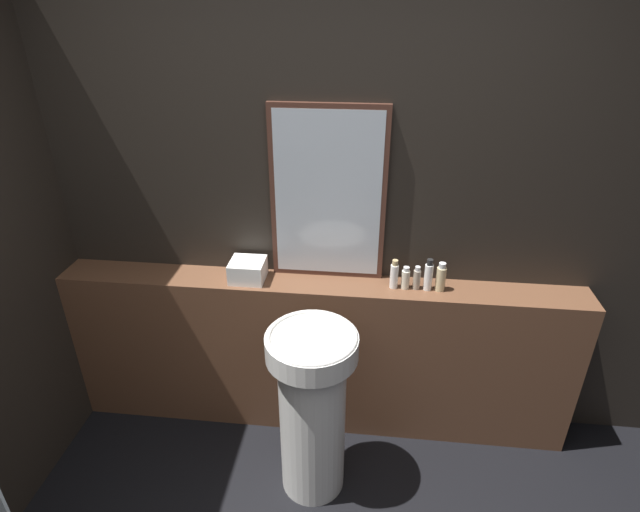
{
  "coord_description": "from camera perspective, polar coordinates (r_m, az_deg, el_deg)",
  "views": [
    {
      "loc": [
        0.25,
        -0.65,
        2.24
      ],
      "look_at": [
        0.02,
        1.42,
        1.14
      ],
      "focal_mm": 28.0,
      "sensor_mm": 36.0,
      "label": 1
    }
  ],
  "objects": [
    {
      "name": "lotion_bottle",
      "position": [
        2.53,
        11.0,
        -2.54
      ],
      "size": [
        0.04,
        0.04,
        0.13
      ],
      "color": "gray",
      "rests_on": "vanity_counter"
    },
    {
      "name": "wall_back",
      "position": [
        2.54,
        0.14,
        4.8
      ],
      "size": [
        8.0,
        0.06,
        2.5
      ],
      "color": "black",
      "rests_on": "ground_plane"
    },
    {
      "name": "conditioner_bottle",
      "position": [
        2.53,
        9.75,
        -2.54
      ],
      "size": [
        0.04,
        0.04,
        0.12
      ],
      "color": "beige",
      "rests_on": "vanity_counter"
    },
    {
      "name": "mirror",
      "position": [
        2.45,
        0.9,
        6.9
      ],
      "size": [
        0.57,
        0.03,
        0.88
      ],
      "color": "#47281E",
      "rests_on": "vanity_counter"
    },
    {
      "name": "body_wash_bottle",
      "position": [
        2.53,
        12.29,
        -2.21
      ],
      "size": [
        0.04,
        0.04,
        0.17
      ],
      "color": "white",
      "rests_on": "vanity_counter"
    },
    {
      "name": "vanity_counter",
      "position": [
        2.83,
        -0.19,
        -11.2
      ],
      "size": [
        2.73,
        0.23,
        0.93
      ],
      "color": "brown",
      "rests_on": "ground_plane"
    },
    {
      "name": "hand_soap_bottle",
      "position": [
        2.54,
        13.65,
        -2.43
      ],
      "size": [
        0.05,
        0.05,
        0.15
      ],
      "color": "#C6B284",
      "rests_on": "vanity_counter"
    },
    {
      "name": "pedestal_sink",
      "position": [
        2.47,
        -0.88,
        -16.87
      ],
      "size": [
        0.42,
        0.42,
        0.93
      ],
      "color": "silver",
      "rests_on": "ground_plane"
    },
    {
      "name": "shampoo_bottle",
      "position": [
        2.51,
        8.48,
        -2.16
      ],
      "size": [
        0.04,
        0.04,
        0.15
      ],
      "color": "white",
      "rests_on": "vanity_counter"
    },
    {
      "name": "towel_stack",
      "position": [
        2.59,
        -8.26,
        -1.61
      ],
      "size": [
        0.18,
        0.17,
        0.11
      ],
      "color": "white",
      "rests_on": "vanity_counter"
    }
  ]
}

